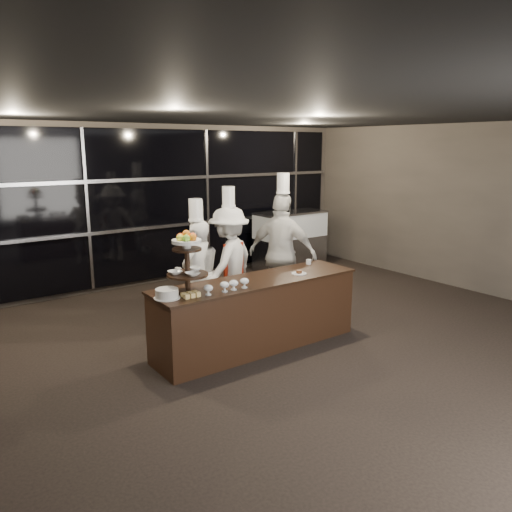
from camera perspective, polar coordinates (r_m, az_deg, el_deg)
room at (r=5.50m, az=9.86°, el=0.76°), size 10.00×10.00×10.00m
window_wall at (r=9.57m, az=-11.89°, el=5.65°), size 8.60×0.10×2.80m
buffet_counter at (r=6.54m, az=0.13°, el=-6.55°), size 2.84×0.74×0.92m
display_stand at (r=5.79m, az=-7.88°, el=-0.21°), size 0.48×0.48×0.74m
compotes at (r=5.89m, az=-3.23°, el=-3.27°), size 0.62×0.11×0.12m
layer_cake at (r=5.71m, az=-10.15°, el=-4.26°), size 0.30×0.30×0.11m
pastry_squares at (r=5.73m, az=-7.47°, el=-4.40°), size 0.20×0.13×0.05m
small_plate at (r=6.71m, az=4.94°, el=-1.93°), size 0.20×0.20×0.05m
chef_cup at (r=7.27m, az=6.03°, el=-0.66°), size 0.08×0.08×0.07m
display_case at (r=10.67m, az=3.93°, el=2.14°), size 1.56×0.68×1.24m
chef_a at (r=7.14m, az=-6.73°, el=-1.98°), size 0.68×0.57×1.89m
chef_b at (r=7.43m, az=-6.64°, el=-1.77°), size 0.82×0.68×1.83m
chef_c at (r=7.62m, az=-3.07°, el=-0.68°), size 1.28×1.08×2.01m
chef_d at (r=7.77m, az=3.03°, el=0.32°), size 0.94×1.20×2.20m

